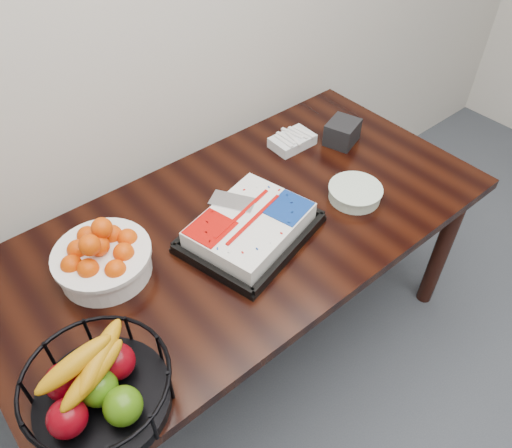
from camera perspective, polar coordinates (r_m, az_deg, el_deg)
table at (r=1.81m, az=-1.37°, el=-1.79°), size 1.80×0.90×0.75m
cake_tray at (r=1.67m, az=-0.67°, el=-0.38°), size 0.51×0.44×0.09m
tangerine_bowl at (r=1.60m, az=-17.23°, el=-3.33°), size 0.31×0.31×0.19m
fruit_basket at (r=1.34m, az=-17.57°, el=-17.37°), size 0.37×0.37×0.20m
plate_stack at (r=1.86m, az=11.24°, el=3.52°), size 0.20×0.20×0.05m
fork_bag at (r=2.09m, az=4.17°, el=9.50°), size 0.18×0.12×0.05m
napkin_box at (r=2.12m, az=9.83°, el=10.29°), size 0.16×0.15×0.09m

